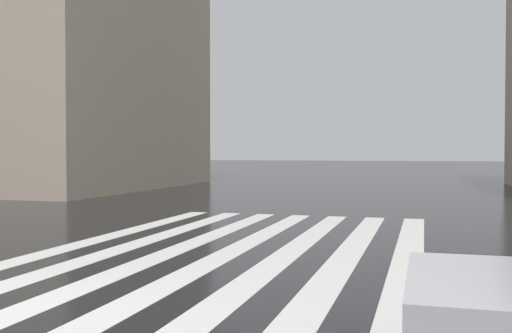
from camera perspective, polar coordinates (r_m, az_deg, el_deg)
ground_plane at (r=6.94m, az=-23.26°, el=-13.31°), size 220.00×220.00×0.00m
zebra_crossing at (r=9.89m, az=-3.30°, el=-8.74°), size 13.00×6.50×0.01m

